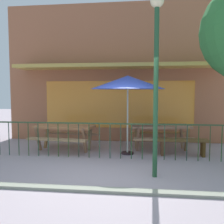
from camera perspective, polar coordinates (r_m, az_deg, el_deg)
ground at (r=5.32m, az=-2.71°, el=-15.13°), size 40.00×40.00×0.00m
pub_storefront at (r=9.23m, az=1.58°, el=8.86°), size 8.28×1.50×4.98m
patio_fence_front at (r=6.70m, az=-0.47°, el=-5.13°), size 6.98×0.04×0.97m
picnic_table_left at (r=7.76m, az=-10.92°, el=-4.26°), size 1.92×1.53×0.79m
picnic_table_right at (r=7.85m, az=11.14°, el=-4.17°), size 1.95×1.57×0.79m
patio_umbrella at (r=7.10m, az=3.65°, el=6.77°), size 2.12×2.12×2.27m
patio_bench at (r=7.31m, az=15.94°, el=-6.96°), size 1.40×0.33×0.48m
street_lamp at (r=5.25m, az=10.18°, el=11.97°), size 0.28×0.28×3.77m
curb_edge at (r=4.72m, az=-4.06°, el=-17.76°), size 11.59×0.20×0.11m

